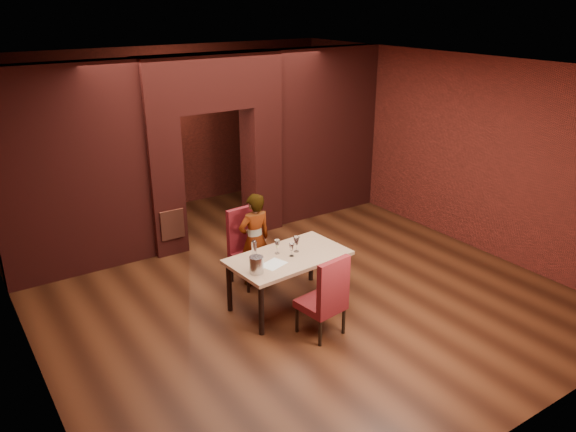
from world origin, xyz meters
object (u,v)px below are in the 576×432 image
object	(u,v)px
wine_glass_b	(292,250)
potted_plant	(289,252)
dining_table	(288,280)
water_bottle	(254,250)
person_seated	(255,240)
chair_far	(251,248)
wine_glass_a	(277,247)
wine_bucket	(256,265)
wine_glass_c	(296,244)
chair_near	(321,295)

from	to	relation	value
wine_glass_b	potted_plant	size ratio (longest dim) A/B	0.47
potted_plant	dining_table	bearing A→B (deg)	-124.50
dining_table	water_bottle	xyz separation A→B (m)	(-0.46, 0.14, 0.52)
dining_table	person_seated	world-z (taller)	person_seated
chair_far	wine_glass_a	distance (m)	0.77
wine_glass_b	wine_bucket	xyz separation A→B (m)	(-0.65, -0.16, 0.02)
potted_plant	wine_glass_a	bearing A→B (deg)	-131.59
wine_glass_c	potted_plant	distance (m)	1.37
chair_near	water_bottle	distance (m)	1.09
chair_near	wine_bucket	world-z (taller)	chair_near
chair_near	potted_plant	distance (m)	2.09
dining_table	wine_glass_a	world-z (taller)	wine_glass_a
dining_table	wine_bucket	distance (m)	0.82
person_seated	potted_plant	size ratio (longest dim) A/B	3.59
chair_near	dining_table	bearing A→B (deg)	-101.70
chair_far	wine_glass_b	xyz separation A→B (m)	(0.12, -0.89, 0.28)
chair_far	chair_near	bearing A→B (deg)	-93.48
dining_table	wine_bucket	bearing A→B (deg)	-166.64
wine_glass_c	wine_bucket	world-z (taller)	wine_bucket
wine_bucket	wine_glass_c	bearing A→B (deg)	17.47
wine_bucket	potted_plant	bearing A→B (deg)	43.20
person_seated	wine_glass_a	xyz separation A→B (m)	(-0.03, -0.66, 0.14)
water_bottle	potted_plant	world-z (taller)	water_bottle
person_seated	chair_near	bearing A→B (deg)	89.80
chair_far	chair_near	world-z (taller)	chair_far
chair_near	wine_glass_b	world-z (taller)	chair_near
person_seated	wine_glass_c	size ratio (longest dim) A/B	6.48
chair_near	potted_plant	xyz separation A→B (m)	(0.80, 1.90, -0.35)
wine_glass_a	water_bottle	xyz separation A→B (m)	(-0.37, -0.01, 0.04)
wine_glass_c	wine_glass_a	bearing A→B (deg)	159.51
water_bottle	chair_near	bearing A→B (deg)	-67.13
wine_glass_c	wine_glass_b	bearing A→B (deg)	-148.40
water_bottle	chair_far	bearing A→B (deg)	62.97
chair_near	potted_plant	size ratio (longest dim) A/B	2.77
wine_glass_c	wine_bucket	size ratio (longest dim) A/B	0.99
chair_near	wine_glass_a	bearing A→B (deg)	-95.84
chair_far	wine_bucket	world-z (taller)	chair_far
wine_glass_b	wine_bucket	world-z (taller)	wine_bucket
wine_glass_a	water_bottle	world-z (taller)	water_bottle
person_seated	wine_glass_c	bearing A→B (deg)	106.28
wine_glass_a	wine_bucket	xyz separation A→B (m)	(-0.53, -0.34, 0.01)
chair_far	wine_glass_a	world-z (taller)	chair_far
chair_near	wine_bucket	size ratio (longest dim) A/B	4.96
chair_far	dining_table	bearing A→B (deg)	-88.76
wine_glass_b	person_seated	bearing A→B (deg)	95.96
wine_glass_c	wine_bucket	distance (m)	0.83
potted_plant	chair_near	bearing A→B (deg)	-112.86
water_bottle	potted_plant	distance (m)	1.69
chair_far	wine_bucket	size ratio (longest dim) A/B	5.14
wine_glass_c	potted_plant	xyz separation A→B (m)	(0.58, 1.04, -0.67)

